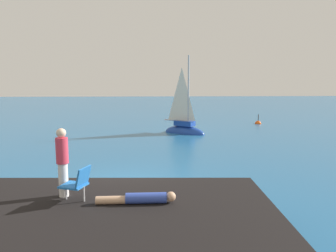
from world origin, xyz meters
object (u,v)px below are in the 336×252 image
at_px(sailboat_near, 184,129).
at_px(person_sunbather, 140,198).
at_px(marker_buoy, 258,124).
at_px(person_standing, 62,160).
at_px(beach_chair, 78,182).

relative_size(sailboat_near, person_sunbather, 3.45).
bearing_deg(sailboat_near, marker_buoy, 69.46).
relative_size(person_sunbather, person_standing, 1.09).
distance_m(person_sunbather, marker_buoy, 22.19).
xyz_separation_m(beach_chair, marker_buoy, (11.41, 19.54, -1.33)).
xyz_separation_m(sailboat_near, beach_chair, (-4.15, -14.76, 1.01)).
relative_size(person_sunbather, beach_chair, 2.21).
distance_m(person_sunbather, beach_chair, 1.45).
bearing_deg(person_sunbather, marker_buoy, -116.46).
bearing_deg(marker_buoy, person_standing, -121.56).
relative_size(sailboat_near, person_standing, 3.75).
xyz_separation_m(person_standing, marker_buoy, (11.81, 19.23, -1.75)).
xyz_separation_m(person_sunbather, person_standing, (-1.80, 0.55, 0.75)).
bearing_deg(beach_chair, person_standing, -17.12).
height_order(sailboat_near, person_sunbather, sailboat_near).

